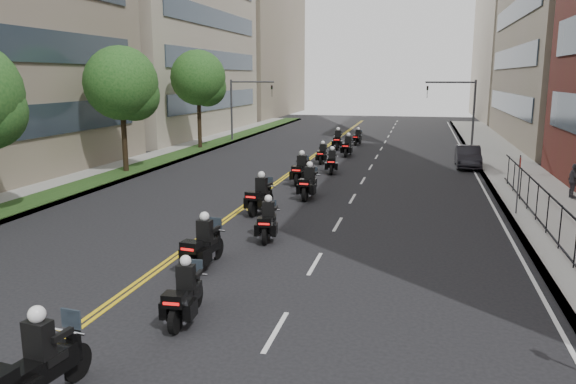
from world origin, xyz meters
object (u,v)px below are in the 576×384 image
motorcycle_3 (268,222)px  motorcycle_6 (301,171)px  motorcycle_7 (332,163)px  motorcycle_11 (358,138)px  motorcycle_8 (322,155)px  motorcycle_9 (348,147)px  motorcycle_0 (35,369)px  motorcycle_4 (260,197)px  parked_sedan (468,157)px  motorcycle_10 (338,141)px  motorcycle_2 (203,246)px  pedestrian_c (574,181)px  motorcycle_1 (185,296)px  motorcycle_5 (309,184)px

motorcycle_3 → motorcycle_6: size_ratio=0.88×
motorcycle_7 → motorcycle_11: size_ratio=1.07×
motorcycle_8 → motorcycle_9: 4.13m
motorcycle_3 → motorcycle_8: 18.65m
motorcycle_0 → motorcycle_4: motorcycle_0 is taller
parked_sedan → motorcycle_3: bearing=-113.5°
motorcycle_10 → motorcycle_11: 3.73m
motorcycle_2 → motorcycle_11: (1.11, 33.22, -0.09)m
motorcycle_4 → pedestrian_c: motorcycle_4 is taller
motorcycle_7 → motorcycle_9: (0.00, 7.69, 0.04)m
motorcycle_4 → parked_sedan: 18.11m
motorcycle_1 → pedestrian_c: pedestrian_c is taller
motorcycle_3 → motorcycle_5: bearing=82.8°
motorcycle_0 → pedestrian_c: bearing=64.6°
motorcycle_5 → parked_sedan: (8.31, 11.79, -0.01)m
motorcycle_0 → motorcycle_2: size_ratio=1.06×
motorcycle_8 → motorcycle_9: (1.24, 3.94, 0.08)m
motorcycle_10 → parked_sedan: (9.65, -7.14, -0.01)m
motorcycle_8 → motorcycle_10: motorcycle_10 is taller
motorcycle_4 → motorcycle_6: 7.06m
motorcycle_1 → motorcycle_6: bearing=89.2°
motorcycle_10 → pedestrian_c: size_ratio=1.48×
motorcycle_6 → motorcycle_10: motorcycle_6 is taller
motorcycle_0 → motorcycle_10: motorcycle_0 is taller
motorcycle_8 → motorcycle_10: (-0.06, 7.62, 0.11)m
motorcycle_1 → motorcycle_7: 22.09m
motorcycle_4 → motorcycle_6: (0.32, 7.05, 0.01)m
motorcycle_7 → motorcycle_0: bearing=-98.4°
motorcycle_2 → motorcycle_7: bearing=92.5°
motorcycle_2 → motorcycle_1: bearing=-68.6°
motorcycle_5 → motorcycle_7: size_ratio=1.10×
motorcycle_2 → motorcycle_11: size_ratio=1.14×
motorcycle_3 → motorcycle_8: size_ratio=1.06×
motorcycle_4 → motorcycle_11: 25.94m
motorcycle_1 → parked_sedan: motorcycle_1 is taller
parked_sedan → motorcycle_4: bearing=-122.5°
motorcycle_1 → motorcycle_11: size_ratio=1.06×
motorcycle_10 → motorcycle_11: size_ratio=1.19×
motorcycle_1 → motorcycle_3: bearing=85.2°
motorcycle_1 → pedestrian_c: 20.99m
motorcycle_9 → motorcycle_10: (-1.30, 3.68, 0.03)m
motorcycle_0 → pedestrian_c: 24.92m
motorcycle_0 → motorcycle_2: (0.11, 7.76, -0.04)m
motorcycle_1 → motorcycle_2: (-1.02, 3.75, 0.05)m
motorcycle_11 → parked_sedan: size_ratio=0.49×
motorcycle_2 → motorcycle_9: bearing=93.5°
motorcycle_5 → motorcycle_0: bearing=-91.4°
motorcycle_4 → motorcycle_9: (1.43, 18.71, -0.03)m
motorcycle_7 → pedestrian_c: pedestrian_c is taller
motorcycle_1 → motorcycle_10: motorcycle_10 is taller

